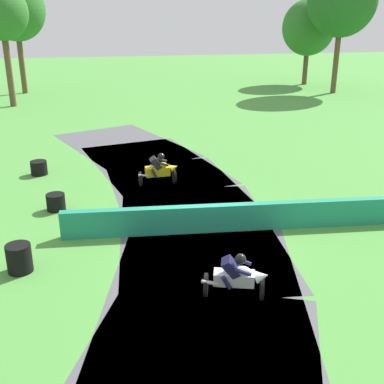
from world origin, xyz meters
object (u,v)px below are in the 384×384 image
object	(u,v)px
motorcycle_lead_white	(237,276)
tire_stack_far	(39,168)
tire_stack_mid_a	(19,258)
motorcycle_chase_yellow	(159,170)
tire_stack_mid_b	(56,202)

from	to	relation	value
motorcycle_lead_white	tire_stack_far	xyz separation A→B (m)	(-5.88, 10.85, -0.34)
motorcycle_lead_white	tire_stack_mid_a	distance (m)	5.99
motorcycle_lead_white	motorcycle_chase_yellow	size ratio (longest dim) A/B	1.01
motorcycle_chase_yellow	tire_stack_mid_b	xyz separation A→B (m)	(-3.96, -1.94, -0.35)
motorcycle_chase_yellow	tire_stack_far	distance (m)	5.48
motorcycle_chase_yellow	tire_stack_mid_a	distance (m)	7.73
tire_stack_mid_b	tire_stack_far	bearing A→B (deg)	103.77
tire_stack_mid_b	tire_stack_far	world-z (taller)	same
motorcycle_chase_yellow	tire_stack_far	xyz separation A→B (m)	(-4.98, 2.25, -0.35)
motorcycle_lead_white	motorcycle_chase_yellow	world-z (taller)	motorcycle_chase_yellow
tire_stack_far	motorcycle_chase_yellow	bearing A→B (deg)	-24.28
tire_stack_mid_a	tire_stack_far	xyz separation A→B (m)	(-0.39, 8.46, -0.10)
tire_stack_mid_b	tire_stack_far	xyz separation A→B (m)	(-1.03, 4.19, 0.00)
tire_stack_mid_a	tire_stack_far	distance (m)	8.47
motorcycle_lead_white	motorcycle_chase_yellow	xyz separation A→B (m)	(-0.90, 8.60, 0.01)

